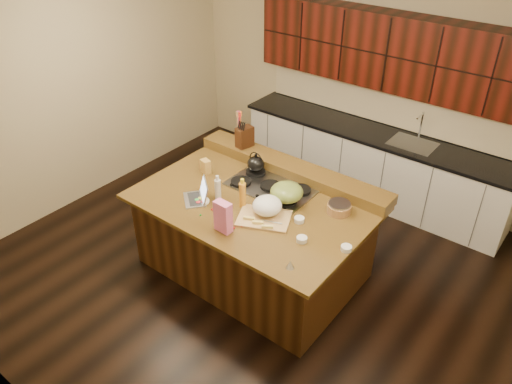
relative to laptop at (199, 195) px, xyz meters
The scene contains 32 objects.
room 0.67m from the laptop, 35.97° to the left, with size 5.52×5.02×2.72m.
island 0.76m from the laptop, 35.97° to the left, with size 2.40×1.60×0.92m.
back_ledge 1.12m from the laptop, 66.27° to the left, with size 2.40×0.30×0.12m, color black.
cooktop 0.77m from the laptop, 54.26° to the left, with size 0.92×0.52×0.05m.
back_counter 2.66m from the laptop, 73.58° to the left, with size 3.70×0.66×2.40m.
kettle 0.78m from the laptop, 78.66° to the left, with size 0.19×0.19×0.17m, color black.
green_bowl 0.91m from the laptop, 33.51° to the left, with size 0.34×0.34×0.18m, color olive.
laptop is the anchor object (origin of this frame).
oil_bottle 0.48m from the laptop, 23.59° to the left, with size 0.07×0.07×0.27m, color orange.
vinegar_bottle 0.21m from the laptop, 32.01° to the left, with size 0.06×0.06×0.25m, color silver.
wooden_tray 0.75m from the laptop, 15.12° to the left, with size 0.61×0.54×0.20m.
ramekin_a 1.22m from the laptop, ahead, with size 0.10×0.10×0.04m, color white.
ramekin_b 1.62m from the laptop, ahead, with size 0.10×0.10×0.04m, color white.
ramekin_c 1.08m from the laptop, 17.24° to the left, with size 0.10×0.10×0.04m, color white.
strainer_bowl 1.43m from the laptop, 28.92° to the left, with size 0.24×0.24×0.09m, color #996B3F.
kitchen_timer 1.36m from the laptop, 11.83° to the right, with size 0.08×0.08×0.07m, color silver.
pink_bag 0.60m from the laptop, 23.41° to the right, with size 0.17×0.09×0.32m, color pink.
candy_plate 0.07m from the laptop, 25.34° to the right, with size 0.18×0.18×0.01m, color white.
package_box 0.55m from the laptop, 125.14° to the left, with size 0.11×0.08×0.16m, color #BF9343.
utensil_crock 1.08m from the laptop, 106.10° to the left, with size 0.12×0.12×0.14m, color white.
knife_block 1.07m from the laptop, 102.21° to the left, with size 0.12×0.20×0.24m, color black.
gumdrop_0 0.24m from the laptop, 14.43° to the right, with size 0.02×0.02×0.02m, color red.
gumdrop_1 0.44m from the laptop, 20.02° to the right, with size 0.02×0.02×0.02m, color #198C26.
gumdrop_2 0.63m from the laptop, 14.51° to the right, with size 0.02×0.02×0.02m, color red.
gumdrop_3 0.53m from the laptop, 23.04° to the right, with size 0.02×0.02×0.02m, color #198C26.
gumdrop_4 0.39m from the laptop, 13.37° to the right, with size 0.02×0.02×0.02m, color red.
gumdrop_5 0.29m from the laptop, 43.85° to the right, with size 0.02×0.02×0.02m, color #198C26.
gumdrop_6 0.66m from the laptop, ahead, with size 0.02×0.02×0.02m, color red.
gumdrop_7 0.40m from the laptop, ahead, with size 0.02×0.02×0.02m, color #198C26.
gumdrop_8 0.54m from the laptop, 29.00° to the right, with size 0.02×0.02×0.02m, color red.
gumdrop_9 0.40m from the laptop, 15.58° to the right, with size 0.02×0.02×0.02m, color #198C26.
gumdrop_10 0.35m from the laptop, 19.13° to the right, with size 0.02×0.02×0.02m, color red.
Camera 1 is at (2.64, -3.33, 3.81)m, focal length 35.00 mm.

